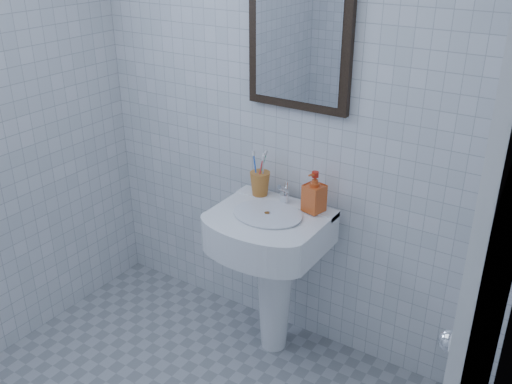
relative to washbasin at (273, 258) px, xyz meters
The scene contains 10 objects.
wall_back 0.74m from the washbasin, 103.43° to the left, with size 2.20×0.02×2.50m, color white.
wall_right 1.60m from the washbasin, 43.19° to the right, with size 0.02×2.40×2.50m, color white.
washbasin is the anchor object (origin of this frame).
faucet 0.32m from the washbasin, 90.00° to the left, with size 0.04×0.09×0.11m.
toothbrush_cup 0.37m from the washbasin, 142.70° to the left, with size 0.10×0.10×0.12m, color #BE712A, non-canonical shape.
soap_dispenser 0.40m from the washbasin, 31.53° to the left, with size 0.09×0.09×0.19m, color red.
wall_mirror 1.03m from the washbasin, 90.00° to the left, with size 0.50×0.04×0.62m.
bathroom_door 1.21m from the washbasin, 22.89° to the right, with size 0.04×0.80×2.00m, color white.
towel_ring 1.16m from the washbasin, 14.38° to the right, with size 0.18×0.18×0.01m, color white.
hand_towel 1.07m from the washbasin, 14.66° to the right, with size 0.03×0.16×0.38m, color silver.
Camera 1 is at (1.26, -1.04, 2.00)m, focal length 40.00 mm.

